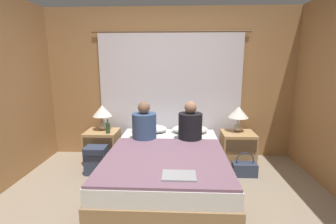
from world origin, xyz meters
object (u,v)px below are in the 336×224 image
Objects in this scene: bed at (167,168)px; lamp_left at (102,113)px; nightstand_left at (103,146)px; backpack_on_floor at (96,158)px; nightstand_right at (238,148)px; pillow_left at (149,129)px; pillow_right at (190,129)px; laptop_on_bed at (179,176)px; lamp_right at (238,114)px; person_right_in_bed at (190,125)px; beer_bottle_on_left_stand at (108,128)px; person_left_in_bed at (144,125)px; handbag_on_floor at (245,169)px.

bed is 1.48m from lamp_left.
nightstand_left is at bearing 145.97° from bed.
bed is at bearing -36.84° from lamp_left.
backpack_on_floor is (0.04, -0.52, -0.57)m from lamp_left.
nightstand_right reaches higher than backpack_on_floor.
backpack_on_floor is (0.04, -0.44, -0.03)m from nightstand_left.
lamp_left is 0.98× the size of backpack_on_floor.
nightstand_left is 0.82m from pillow_left.
nightstand_right is at bearing -6.78° from pillow_right.
lamp_right is at bearing 59.70° from laptop_on_bed.
person_right_in_bed is 2.59× the size of beer_bottle_on_left_stand.
laptop_on_bed is at bearing -51.91° from lamp_left.
lamp_left reaches higher than pillow_right.
beer_bottle_on_left_stand reaches higher than pillow_right.
beer_bottle_on_left_stand is (-0.60, 0.18, -0.10)m from person_left_in_bed.
backpack_on_floor is 2.17m from handbag_on_floor.
beer_bottle_on_left_stand is at bearing -174.45° from lamp_right.
person_right_in_bed is 1.41× the size of backpack_on_floor.
lamp_left is (0.00, 0.08, 0.54)m from nightstand_left.
person_left_in_bed is at bearing -16.35° from beer_bottle_on_left_stand.
bed is at bearing -51.38° from person_left_in_bed.
pillow_left is 0.67m from pillow_right.
pillow_left and pillow_right have the same top height.
person_left_in_bed is at bearing -150.82° from pillow_right.
bed is 5.06× the size of backpack_on_floor.
pillow_right is 0.42m from person_right_in_bed.
pillow_right is 1.52m from backpack_on_floor.
person_right_in_bed is at bearing 82.58° from laptop_on_bed.
beer_bottle_on_left_stand is at bearing 146.94° from bed.
lamp_left is 1.00× the size of lamp_right.
person_right_in_bed is (-0.78, -0.29, 0.46)m from nightstand_right.
laptop_on_bed is (-0.94, -1.52, 0.26)m from nightstand_right.
person_right_in_bed reaches higher than lamp_left.
pillow_left is 0.66m from beer_bottle_on_left_stand.
laptop_on_bed is at bearing -130.56° from handbag_on_floor.
pillow_right is 1.02× the size of person_left_in_bed.
lamp_right is 0.69× the size of pillow_left.
pillow_left reaches higher than bed.
lamp_right is at bearing 14.48° from person_left_in_bed.
pillow_left is at bearing 160.88° from handbag_on_floor.
backpack_on_floor is (-1.38, -0.14, -0.49)m from person_right_in_bed.
handbag_on_floor is (0.02, -0.49, -0.70)m from lamp_right.
nightstand_right is 1.81m from laptop_on_bed.
backpack_on_floor is at bearing -179.25° from handbag_on_floor.
nightstand_right is 0.55m from lamp_right.
bed is 1.32m from nightstand_left.
lamp_left is at bearing 153.12° from person_left_in_bed.
lamp_left is 1.45m from pillow_right.
nightstand_left is 2.26m from lamp_right.
bed is 0.85m from laptop_on_bed.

